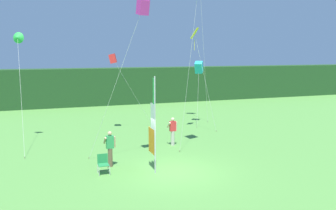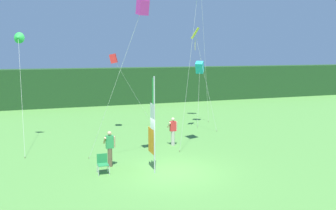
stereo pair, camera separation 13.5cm
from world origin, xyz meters
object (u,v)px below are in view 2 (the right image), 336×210
at_px(person_mid_field, 173,131).
at_px(kite_magenta_box_6, 142,8).
at_px(person_near_banner, 110,148).
at_px(kite_yellow_diamond_2, 196,38).
at_px(kite_red_box_5, 114,59).
at_px(banner_flag, 153,126).
at_px(kite_green_delta_4, 18,38).
at_px(folding_chair, 103,162).
at_px(kite_cyan_box_1, 200,67).

height_order(person_mid_field, kite_magenta_box_6, kite_magenta_box_6).
bearing_deg(person_near_banner, kite_yellow_diamond_2, 39.79).
distance_m(person_near_banner, kite_red_box_5, 8.97).
height_order(banner_flag, kite_red_box_5, kite_red_box_5).
bearing_deg(kite_magenta_box_6, kite_green_delta_4, 132.53).
bearing_deg(kite_magenta_box_6, folding_chair, -156.69).
bearing_deg(folding_chair, kite_red_box_5, 75.65).
distance_m(banner_flag, kite_magenta_box_6, 5.63).
distance_m(person_mid_field, kite_green_delta_4, 10.67).
relative_size(person_near_banner, kite_magenta_box_6, 0.22).
distance_m(folding_chair, kite_cyan_box_1, 13.30).
relative_size(kite_cyan_box_1, kite_red_box_5, 0.89).
bearing_deg(folding_chair, kite_cyan_box_1, 45.94).
bearing_deg(kite_red_box_5, kite_yellow_diamond_2, -20.30).
xyz_separation_m(banner_flag, kite_green_delta_4, (-5.94, 7.82, 4.18)).
bearing_deg(kite_yellow_diamond_2, kite_red_box_5, 159.70).
relative_size(folding_chair, kite_green_delta_4, 0.13).
bearing_deg(person_near_banner, kite_cyan_box_1, 44.66).
height_order(kite_cyan_box_1, kite_magenta_box_6, kite_magenta_box_6).
bearing_deg(folding_chair, kite_yellow_diamond_2, 41.88).
height_order(banner_flag, kite_yellow_diamond_2, kite_yellow_diamond_2).
bearing_deg(kite_cyan_box_1, kite_red_box_5, -175.88).
xyz_separation_m(kite_cyan_box_1, kite_magenta_box_6, (-6.65, -8.20, 3.24)).
height_order(person_mid_field, kite_red_box_5, kite_red_box_5).
bearing_deg(kite_red_box_5, banner_flag, -89.74).
relative_size(person_near_banner, kite_red_box_5, 0.32).
bearing_deg(folding_chair, kite_green_delta_4, 116.53).
bearing_deg(kite_cyan_box_1, kite_yellow_diamond_2, -119.22).
bearing_deg(kite_magenta_box_6, person_mid_field, 47.03).
bearing_deg(kite_green_delta_4, person_near_banner, -57.24).
bearing_deg(kite_yellow_diamond_2, banner_flag, -126.13).
bearing_deg(kite_green_delta_4, kite_magenta_box_6, -47.47).
bearing_deg(person_mid_field, person_near_banner, -146.79).
xyz_separation_m(kite_red_box_5, kite_magenta_box_6, (-0.01, -7.72, 2.55)).
bearing_deg(kite_red_box_5, kite_magenta_box_6, -90.09).
height_order(banner_flag, folding_chair, banner_flag).
bearing_deg(kite_cyan_box_1, person_near_banner, -135.34).
relative_size(kite_red_box_5, kite_magenta_box_6, 0.68).
bearing_deg(kite_magenta_box_6, person_near_banner, -177.85).
bearing_deg(banner_flag, kite_yellow_diamond_2, 53.87).
distance_m(banner_flag, kite_green_delta_4, 10.67).
height_order(folding_chair, kite_green_delta_4, kite_green_delta_4).
distance_m(banner_flag, kite_red_box_5, 9.58).
distance_m(person_mid_field, kite_yellow_diamond_2, 6.89).
height_order(person_mid_field, folding_chair, person_mid_field).
bearing_deg(kite_green_delta_4, kite_yellow_diamond_2, -3.31).
relative_size(person_mid_field, kite_yellow_diamond_2, 0.24).
height_order(person_near_banner, kite_yellow_diamond_2, kite_yellow_diamond_2).
height_order(folding_chair, kite_magenta_box_6, kite_magenta_box_6).
relative_size(person_mid_field, kite_green_delta_4, 0.25).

